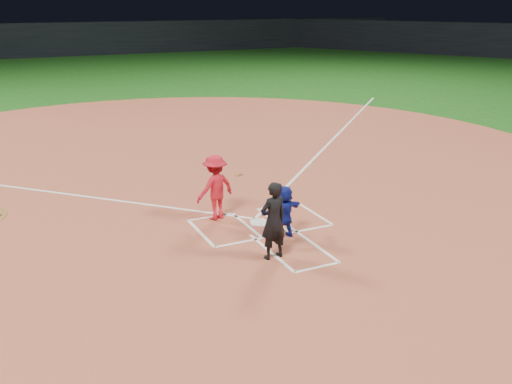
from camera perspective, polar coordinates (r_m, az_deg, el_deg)
name	(u,v)px	position (r m, az deg, el deg)	size (l,w,h in m)	color
ground	(260,223)	(14.44, 0.40, -3.13)	(120.00, 120.00, 0.00)	#134812
home_plate_dirt	(184,164)	(19.73, -7.19, 2.80)	(28.00, 28.00, 0.01)	#9C4833
stadium_wall_far	(45,40)	(60.46, -20.38, 14.07)	(80.00, 1.20, 3.20)	black
home_plate	(260,222)	(14.43, 0.40, -3.06)	(0.60, 0.60, 0.02)	white
catcher	(284,212)	(13.35, 2.86, -2.00)	(1.20, 0.38, 1.29)	#122097
umpire	(273,221)	(12.22, 1.73, -2.88)	(0.63, 0.42, 1.74)	black
chalk_markings	(191,169)	(19.07, -6.51, 2.30)	(28.35, 17.32, 0.01)	white
batter_at_plate	(215,187)	(14.46, -4.09, 0.46)	(1.47, 0.97, 1.68)	red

